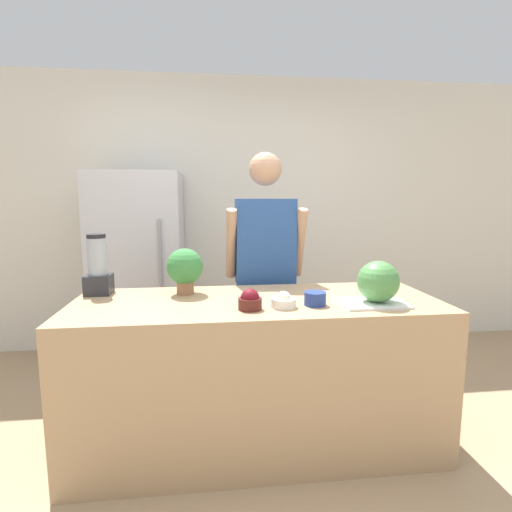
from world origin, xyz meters
The scene contains 12 objects.
ground_plane centered at (0.00, 0.00, 0.00)m, with size 14.00×14.00×0.00m, color tan.
wall_back centered at (0.00, 2.12, 1.30)m, with size 8.00×0.06×2.60m.
counter_island centered at (0.00, 0.39, 0.44)m, with size 2.10×0.79×0.88m.
refrigerator centered at (-0.87, 1.71, 0.84)m, with size 0.74×0.74×1.68m.
person centered at (0.13, 0.98, 0.92)m, with size 0.56×0.28×1.78m.
cutting_board centered at (0.62, 0.22, 0.89)m, with size 0.36×0.25×0.01m.
watermelon centered at (0.65, 0.22, 1.01)m, with size 0.23×0.23×0.23m.
bowl_cherries centered at (-0.06, 0.20, 0.93)m, with size 0.12×0.12×0.11m.
bowl_cream centered at (0.12, 0.22, 0.91)m, with size 0.13×0.13×0.09m.
bowl_small_blue centered at (0.30, 0.24, 0.92)m, with size 0.12×0.12×0.07m.
blender centered at (-0.94, 0.65, 1.04)m, with size 0.15×0.15×0.37m.
potted_plant centered at (-0.42, 0.59, 1.04)m, with size 0.22×0.22×0.28m.
Camera 1 is at (-0.27, -1.82, 1.47)m, focal length 28.00 mm.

